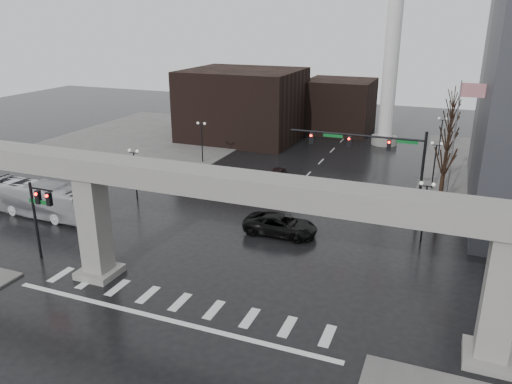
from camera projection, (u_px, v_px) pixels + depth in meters
ground at (188, 294)px, 32.61m from camera, size 160.00×160.00×0.00m
sidewalk_nw at (152, 139)px, 73.19m from camera, size 28.00×36.00×0.15m
elevated_guideway at (201, 198)px, 29.87m from camera, size 48.00×2.60×8.70m
building_far_left at (243, 105)px, 72.61m from camera, size 16.00×14.00×10.00m
building_far_mid at (339, 106)px, 77.50m from camera, size 10.00×10.00×8.00m
smokestack at (392, 47)px, 66.33m from camera, size 3.60×3.60×30.00m
signal_mast_arm at (379, 152)px, 43.98m from camera, size 12.12×0.43×8.00m
signal_left_pole at (39, 209)px, 35.97m from camera, size 2.30×0.30×6.00m
flagpole_assembly at (458, 132)px, 44.01m from camera, size 2.06×0.12×12.00m
lamp_right_0 at (425, 202)px, 38.99m from camera, size 1.22×0.32×5.11m
lamp_right_1 at (435, 157)px, 51.25m from camera, size 1.22×0.32×5.11m
lamp_right_2 at (441, 130)px, 63.50m from camera, size 1.22×0.32×5.11m
lamp_left_0 at (135, 166)px, 48.43m from camera, size 1.22×0.32×5.11m
lamp_left_1 at (202, 135)px, 60.69m from camera, size 1.22×0.32×5.11m
lamp_left_2 at (246, 115)px, 72.94m from camera, size 1.22×0.32×5.11m
tree_right_0 at (441, 195)px, 42.37m from camera, size 1.09×1.58×7.50m
tree_right_1 at (444, 169)px, 49.36m from camera, size 1.09×1.61×7.67m
tree_right_2 at (447, 150)px, 56.34m from camera, size 1.10×1.63×7.85m
tree_right_3 at (449, 134)px, 63.32m from camera, size 1.11×1.66×8.02m
tree_right_4 at (451, 122)px, 70.30m from camera, size 1.12×1.69×8.19m
pickup_truck at (280, 225)px, 41.30m from camera, size 6.14×2.88×1.70m
city_bus at (39, 199)px, 45.15m from camera, size 11.30×3.08×3.12m
far_car at (277, 175)px, 55.02m from camera, size 1.86×3.99×1.32m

